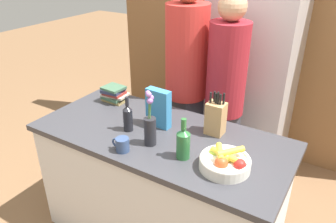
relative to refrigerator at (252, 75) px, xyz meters
name	(u,v)px	position (x,y,z in m)	size (l,w,h in m)	color
kitchen_island	(161,187)	(-0.19, -1.23, -0.49)	(1.69, 0.77, 0.89)	silver
back_wall_wood	(249,25)	(-0.19, 0.36, 0.36)	(2.89, 0.12, 2.60)	brown
refrigerator	(252,75)	(0.00, 0.00, 0.00)	(0.72, 0.63, 1.88)	#B7B7BC
fruit_bowl	(225,161)	(0.31, -1.36, 0.00)	(0.28, 0.28, 0.12)	silver
knife_block	(216,118)	(0.11, -1.04, 0.06)	(0.12, 0.10, 0.30)	tan
flower_vase	(150,127)	(-0.17, -1.37, 0.07)	(0.07, 0.07, 0.36)	#232328
cereal_box	(158,108)	(-0.26, -1.15, 0.08)	(0.17, 0.07, 0.26)	teal
coffee_mug	(122,144)	(-0.27, -1.52, -0.01)	(0.12, 0.08, 0.09)	#334770
book_stack	(114,94)	(-0.77, -1.00, 0.01)	(0.21, 0.16, 0.12)	#99844C
bottle_oil	(128,117)	(-0.39, -1.30, 0.04)	(0.06, 0.06, 0.24)	black
bottle_vinegar	(183,143)	(0.07, -1.39, 0.05)	(0.08, 0.08, 0.25)	#286633
person_at_sink	(186,77)	(-0.35, -0.59, 0.10)	(0.33, 0.33, 1.82)	#383842
person_in_blue	(225,93)	(0.00, -0.61, 0.04)	(0.29, 0.29, 1.72)	#383842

